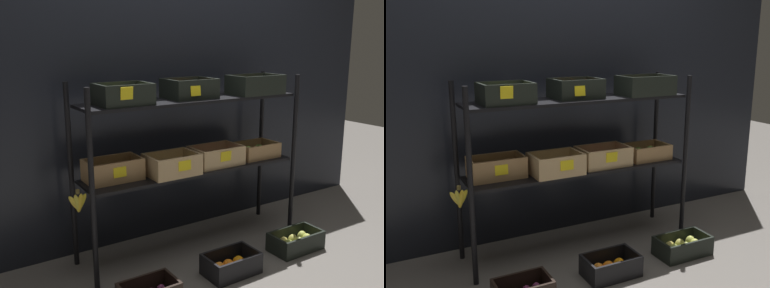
% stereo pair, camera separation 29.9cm
% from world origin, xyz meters
% --- Properties ---
extents(ground_plane, '(10.00, 10.00, 0.00)m').
position_xyz_m(ground_plane, '(0.00, 0.00, 0.00)').
color(ground_plane, '#605B56').
extents(storefront_wall, '(3.95, 0.12, 1.91)m').
position_xyz_m(storefront_wall, '(0.00, 0.38, 0.96)').
color(storefront_wall, black).
rests_on(storefront_wall, ground_plane).
extents(display_rack, '(1.67, 0.39, 1.18)m').
position_xyz_m(display_rack, '(-0.02, -0.01, 0.80)').
color(display_rack, black).
rests_on(display_rack, ground_plane).
extents(crate_ground_orange, '(0.34, 0.21, 0.14)m').
position_xyz_m(crate_ground_orange, '(-0.01, -0.46, 0.05)').
color(crate_ground_orange, black).
rests_on(crate_ground_orange, ground_plane).
extents(crate_ground_pear, '(0.37, 0.21, 0.13)m').
position_xyz_m(crate_ground_pear, '(0.57, -0.44, 0.05)').
color(crate_ground_pear, black).
rests_on(crate_ground_pear, ground_plane).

